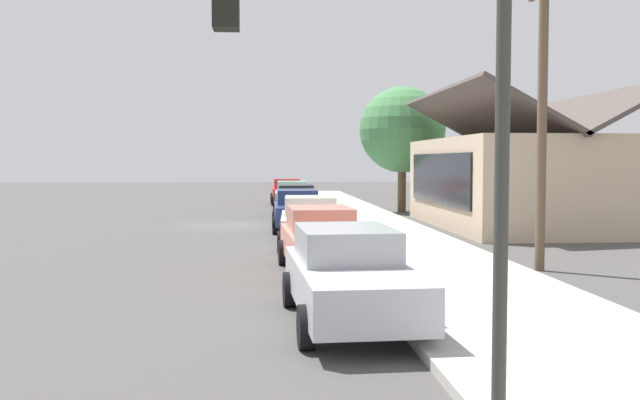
{
  "coord_description": "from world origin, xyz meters",
  "views": [
    {
      "loc": [
        29.84,
        1.34,
        2.76
      ],
      "look_at": [
        1.36,
        3.6,
        1.15
      ],
      "focal_mm": 39.54,
      "sensor_mm": 36.0,
      "label": 1
    }
  ],
  "objects_px": {
    "car_coral": "(321,239)",
    "utility_pole_wooden": "(542,113)",
    "car_navy": "(297,210)",
    "shade_tree": "(402,130)",
    "car_cherry": "(287,191)",
    "car_ivory": "(310,221)",
    "car_silver": "(349,275)",
    "traffic_light_main": "(392,82)",
    "car_seafoam": "(292,195)",
    "car_charcoal": "(296,201)",
    "fire_hydrant_red": "(384,255)"
  },
  "relations": [
    {
      "from": "car_silver",
      "to": "utility_pole_wooden",
      "type": "bearing_deg",
      "value": 131.26
    },
    {
      "from": "car_cherry",
      "to": "shade_tree",
      "type": "xyz_separation_m",
      "value": [
        7.35,
        5.9,
        3.55
      ]
    },
    {
      "from": "car_seafoam",
      "to": "utility_pole_wooden",
      "type": "height_order",
      "value": "utility_pole_wooden"
    },
    {
      "from": "utility_pole_wooden",
      "to": "car_coral",
      "type": "bearing_deg",
      "value": -91.81
    },
    {
      "from": "car_cherry",
      "to": "utility_pole_wooden",
      "type": "bearing_deg",
      "value": 10.67
    },
    {
      "from": "car_navy",
      "to": "utility_pole_wooden",
      "type": "height_order",
      "value": "utility_pole_wooden"
    },
    {
      "from": "car_cherry",
      "to": "car_ivory",
      "type": "xyz_separation_m",
      "value": [
        22.08,
        0.04,
        0.0
      ]
    },
    {
      "from": "car_navy",
      "to": "shade_tree",
      "type": "xyz_separation_m",
      "value": [
        -9.26,
        6.01,
        3.55
      ]
    },
    {
      "from": "car_coral",
      "to": "traffic_light_main",
      "type": "bearing_deg",
      "value": -3.48
    },
    {
      "from": "car_silver",
      "to": "shade_tree",
      "type": "height_order",
      "value": "shade_tree"
    },
    {
      "from": "car_seafoam",
      "to": "traffic_light_main",
      "type": "bearing_deg",
      "value": 0.99
    },
    {
      "from": "car_seafoam",
      "to": "utility_pole_wooden",
      "type": "relative_size",
      "value": 0.58
    },
    {
      "from": "car_cherry",
      "to": "car_coral",
      "type": "bearing_deg",
      "value": -0.63
    },
    {
      "from": "car_seafoam",
      "to": "utility_pole_wooden",
      "type": "xyz_separation_m",
      "value": [
        22.27,
        5.33,
        3.11
      ]
    },
    {
      "from": "car_charcoal",
      "to": "traffic_light_main",
      "type": "distance_m",
      "value": 27.0
    },
    {
      "from": "car_cherry",
      "to": "car_coral",
      "type": "xyz_separation_m",
      "value": [
        27.18,
        -0.01,
        -0.0
      ]
    },
    {
      "from": "car_silver",
      "to": "car_charcoal",
      "type": "bearing_deg",
      "value": 177.25
    },
    {
      "from": "car_ivory",
      "to": "shade_tree",
      "type": "relative_size",
      "value": 0.69
    },
    {
      "from": "shade_tree",
      "to": "utility_pole_wooden",
      "type": "relative_size",
      "value": 0.89
    },
    {
      "from": "car_ivory",
      "to": "fire_hydrant_red",
      "type": "relative_size",
      "value": 6.48
    },
    {
      "from": "car_charcoal",
      "to": "utility_pole_wooden",
      "type": "relative_size",
      "value": 0.65
    },
    {
      "from": "car_cherry",
      "to": "utility_pole_wooden",
      "type": "height_order",
      "value": "utility_pole_wooden"
    },
    {
      "from": "shade_tree",
      "to": "traffic_light_main",
      "type": "relative_size",
      "value": 1.28
    },
    {
      "from": "car_ivory",
      "to": "traffic_light_main",
      "type": "distance_m",
      "value": 15.94
    },
    {
      "from": "car_seafoam",
      "to": "car_silver",
      "type": "relative_size",
      "value": 0.88
    },
    {
      "from": "traffic_light_main",
      "to": "car_navy",
      "type": "bearing_deg",
      "value": 179.74
    },
    {
      "from": "car_silver",
      "to": "car_ivory",
      "type": "bearing_deg",
      "value": 177.35
    },
    {
      "from": "car_charcoal",
      "to": "shade_tree",
      "type": "height_order",
      "value": "shade_tree"
    },
    {
      "from": "car_seafoam",
      "to": "fire_hydrant_red",
      "type": "distance_m",
      "value": 22.67
    },
    {
      "from": "car_coral",
      "to": "car_silver",
      "type": "bearing_deg",
      "value": -2.1
    },
    {
      "from": "shade_tree",
      "to": "traffic_light_main",
      "type": "height_order",
      "value": "shade_tree"
    },
    {
      "from": "car_charcoal",
      "to": "car_silver",
      "type": "bearing_deg",
      "value": 1.65
    },
    {
      "from": "car_cherry",
      "to": "car_ivory",
      "type": "bearing_deg",
      "value": -0.49
    },
    {
      "from": "car_ivory",
      "to": "car_seafoam",
      "type": "bearing_deg",
      "value": -178.09
    },
    {
      "from": "car_silver",
      "to": "utility_pole_wooden",
      "type": "relative_size",
      "value": 0.66
    },
    {
      "from": "car_cherry",
      "to": "traffic_light_main",
      "type": "height_order",
      "value": "traffic_light_main"
    },
    {
      "from": "car_charcoal",
      "to": "shade_tree",
      "type": "relative_size",
      "value": 0.73
    },
    {
      "from": "car_silver",
      "to": "traffic_light_main",
      "type": "relative_size",
      "value": 0.95
    },
    {
      "from": "car_navy",
      "to": "fire_hydrant_red",
      "type": "xyz_separation_m",
      "value": [
        11.11,
        1.56,
        -0.32
      ]
    },
    {
      "from": "car_seafoam",
      "to": "car_coral",
      "type": "xyz_separation_m",
      "value": [
        22.09,
        -0.13,
        0.0
      ]
    },
    {
      "from": "utility_pole_wooden",
      "to": "fire_hydrant_red",
      "type": "xyz_separation_m",
      "value": [
        0.37,
        -4.0,
        -3.43
      ]
    },
    {
      "from": "car_ivory",
      "to": "traffic_light_main",
      "type": "bearing_deg",
      "value": 1.25
    },
    {
      "from": "car_coral",
      "to": "car_silver",
      "type": "height_order",
      "value": "same"
    },
    {
      "from": "car_coral",
      "to": "shade_tree",
      "type": "relative_size",
      "value": 0.7
    },
    {
      "from": "shade_tree",
      "to": "car_cherry",
      "type": "bearing_deg",
      "value": -141.25
    },
    {
      "from": "car_coral",
      "to": "utility_pole_wooden",
      "type": "bearing_deg",
      "value": 85.75
    },
    {
      "from": "car_cherry",
      "to": "car_navy",
      "type": "bearing_deg",
      "value": -0.99
    },
    {
      "from": "utility_pole_wooden",
      "to": "car_ivory",
      "type": "bearing_deg",
      "value": -134.29
    },
    {
      "from": "car_navy",
      "to": "fire_hydrant_red",
      "type": "height_order",
      "value": "car_navy"
    },
    {
      "from": "car_coral",
      "to": "utility_pole_wooden",
      "type": "distance_m",
      "value": 6.29
    }
  ]
}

